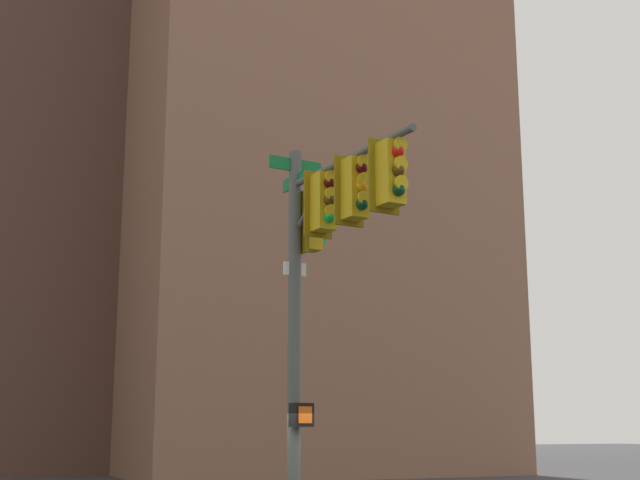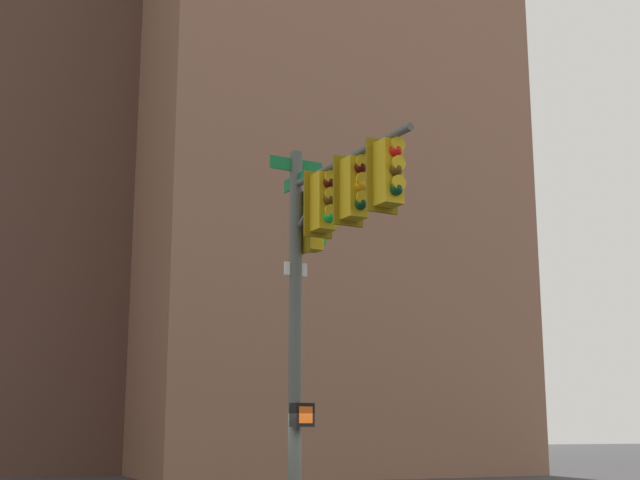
# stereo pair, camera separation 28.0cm
# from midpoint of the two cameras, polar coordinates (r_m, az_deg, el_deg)

# --- Properties ---
(signal_pole_assembly) EXTENTS (4.11, 1.15, 7.22)m
(signal_pole_assembly) POSITION_cam_midpoint_polar(r_m,az_deg,el_deg) (15.16, -0.24, -0.95)
(signal_pole_assembly) COLOR #4C514C
(signal_pole_assembly) RESTS_ON ground_plane
(building_brick_nearside) EXTENTS (24.51, 19.51, 57.59)m
(building_brick_nearside) POSITION_cam_midpoint_polar(r_m,az_deg,el_deg) (59.35, -3.30, 14.60)
(building_brick_nearside) COLOR #845B47
(building_brick_nearside) RESTS_ON ground_plane
(building_glass_tower) EXTENTS (26.84, 31.09, 64.36)m
(building_glass_tower) POSITION_cam_midpoint_polar(r_m,az_deg,el_deg) (74.69, -15.19, 12.08)
(building_glass_tower) COLOR #7A99B2
(building_glass_tower) RESTS_ON ground_plane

